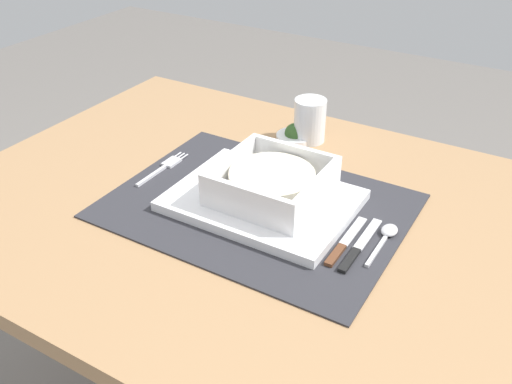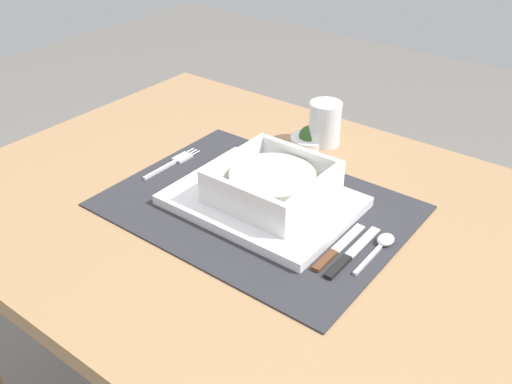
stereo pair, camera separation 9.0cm
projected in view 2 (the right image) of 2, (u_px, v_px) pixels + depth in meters
dining_table at (250, 250)px, 0.98m from camera, size 1.01×0.76×0.71m
placemat at (256, 207)px, 0.92m from camera, size 0.47×0.35×0.00m
serving_plate at (263, 201)px, 0.92m from camera, size 0.29×0.21×0.02m
porridge_bowl at (272, 184)px, 0.90m from camera, size 0.17×0.17×0.06m
fork at (176, 161)px, 1.04m from camera, size 0.02×0.13×0.00m
spoon at (382, 244)px, 0.83m from camera, size 0.02×0.11×0.01m
butter_knife at (350, 255)px, 0.81m from camera, size 0.01×0.14×0.01m
bread_knife at (336, 250)px, 0.82m from camera, size 0.01×0.13×0.01m
drinking_glass at (325, 125)px, 1.09m from camera, size 0.06×0.06×0.09m
condiment_saucer at (309, 138)px, 1.11m from camera, size 0.07×0.07×0.04m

